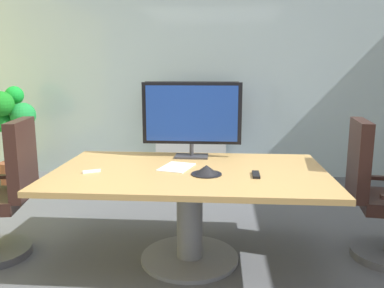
{
  "coord_description": "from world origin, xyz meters",
  "views": [
    {
      "loc": [
        0.17,
        -2.57,
        1.47
      ],
      "look_at": [
        -0.05,
        0.52,
        0.87
      ],
      "focal_mm": 36.64,
      "sensor_mm": 36.0,
      "label": 1
    }
  ],
  "objects_px": {
    "office_chair_left": "(3,201)",
    "conference_phone": "(206,170)",
    "remote_control": "(256,175)",
    "tv_monitor": "(192,115)",
    "office_chair_right": "(379,202)",
    "potted_plant": "(11,128)",
    "conference_table": "(190,192)",
    "wall_display_unit": "(192,148)"
  },
  "relations": [
    {
      "from": "wall_display_unit",
      "to": "conference_phone",
      "type": "height_order",
      "value": "wall_display_unit"
    },
    {
      "from": "tv_monitor",
      "to": "conference_phone",
      "type": "distance_m",
      "value": 0.67
    },
    {
      "from": "office_chair_left",
      "to": "wall_display_unit",
      "type": "xyz_separation_m",
      "value": [
        1.32,
        2.24,
        -0.01
      ]
    },
    {
      "from": "conference_phone",
      "to": "potted_plant",
      "type": "bearing_deg",
      "value": 142.18
    },
    {
      "from": "office_chair_right",
      "to": "tv_monitor",
      "type": "relative_size",
      "value": 1.3
    },
    {
      "from": "potted_plant",
      "to": "conference_phone",
      "type": "xyz_separation_m",
      "value": [
        2.52,
        -1.95,
        0.02
      ]
    },
    {
      "from": "potted_plant",
      "to": "wall_display_unit",
      "type": "bearing_deg",
      "value": 9.47
    },
    {
      "from": "potted_plant",
      "to": "remote_control",
      "type": "xyz_separation_m",
      "value": [
        2.87,
        -1.96,
        -0.01
      ]
    },
    {
      "from": "office_chair_right",
      "to": "remote_control",
      "type": "relative_size",
      "value": 6.41
    },
    {
      "from": "office_chair_left",
      "to": "office_chair_right",
      "type": "distance_m",
      "value": 2.93
    },
    {
      "from": "tv_monitor",
      "to": "potted_plant",
      "type": "distance_m",
      "value": 2.77
    },
    {
      "from": "conference_table",
      "to": "remote_control",
      "type": "height_order",
      "value": "remote_control"
    },
    {
      "from": "office_chair_right",
      "to": "potted_plant",
      "type": "relative_size",
      "value": 0.87
    },
    {
      "from": "conference_table",
      "to": "office_chair_left",
      "type": "distance_m",
      "value": 1.47
    },
    {
      "from": "office_chair_right",
      "to": "remote_control",
      "type": "xyz_separation_m",
      "value": [
        -0.98,
        -0.28,
        0.28
      ]
    },
    {
      "from": "wall_display_unit",
      "to": "remote_control",
      "type": "relative_size",
      "value": 7.71
    },
    {
      "from": "conference_phone",
      "to": "conference_table",
      "type": "bearing_deg",
      "value": 136.77
    },
    {
      "from": "office_chair_left",
      "to": "conference_phone",
      "type": "bearing_deg",
      "value": 77.53
    },
    {
      "from": "tv_monitor",
      "to": "office_chair_right",
      "type": "bearing_deg",
      "value": -11.1
    },
    {
      "from": "wall_display_unit",
      "to": "remote_control",
      "type": "height_order",
      "value": "wall_display_unit"
    },
    {
      "from": "office_chair_left",
      "to": "office_chair_right",
      "type": "relative_size",
      "value": 1.0
    },
    {
      "from": "tv_monitor",
      "to": "conference_phone",
      "type": "height_order",
      "value": "tv_monitor"
    },
    {
      "from": "tv_monitor",
      "to": "conference_phone",
      "type": "bearing_deg",
      "value": -75.32
    },
    {
      "from": "wall_display_unit",
      "to": "office_chair_left",
      "type": "bearing_deg",
      "value": -120.42
    },
    {
      "from": "office_chair_left",
      "to": "wall_display_unit",
      "type": "bearing_deg",
      "value": 140.2
    },
    {
      "from": "conference_table",
      "to": "remote_control",
      "type": "bearing_deg",
      "value": -15.0
    },
    {
      "from": "potted_plant",
      "to": "tv_monitor",
      "type": "bearing_deg",
      "value": -30.41
    },
    {
      "from": "conference_phone",
      "to": "remote_control",
      "type": "xyz_separation_m",
      "value": [
        0.35,
        -0.01,
        -0.02
      ]
    },
    {
      "from": "office_chair_right",
      "to": "wall_display_unit",
      "type": "height_order",
      "value": "wall_display_unit"
    },
    {
      "from": "wall_display_unit",
      "to": "conference_phone",
      "type": "bearing_deg",
      "value": -83.18
    },
    {
      "from": "tv_monitor",
      "to": "conference_phone",
      "type": "xyz_separation_m",
      "value": [
        0.15,
        -0.56,
        -0.33
      ]
    },
    {
      "from": "conference_table",
      "to": "remote_control",
      "type": "xyz_separation_m",
      "value": [
        0.48,
        -0.13,
        0.18
      ]
    },
    {
      "from": "office_chair_left",
      "to": "conference_phone",
      "type": "distance_m",
      "value": 1.62
    },
    {
      "from": "conference_phone",
      "to": "office_chair_left",
      "type": "bearing_deg",
      "value": 176.91
    },
    {
      "from": "conference_table",
      "to": "office_chair_left",
      "type": "height_order",
      "value": "office_chair_left"
    },
    {
      "from": "office_chair_left",
      "to": "remote_control",
      "type": "bearing_deg",
      "value": 77.91
    },
    {
      "from": "office_chair_right",
      "to": "wall_display_unit",
      "type": "xyz_separation_m",
      "value": [
        -1.61,
        2.06,
        -0.01
      ]
    },
    {
      "from": "conference_table",
      "to": "remote_control",
      "type": "relative_size",
      "value": 11.98
    },
    {
      "from": "conference_table",
      "to": "wall_display_unit",
      "type": "relative_size",
      "value": 1.55
    },
    {
      "from": "potted_plant",
      "to": "remote_control",
      "type": "relative_size",
      "value": 7.37
    },
    {
      "from": "remote_control",
      "to": "conference_table",
      "type": "bearing_deg",
      "value": 166.37
    },
    {
      "from": "potted_plant",
      "to": "office_chair_left",
      "type": "bearing_deg",
      "value": -63.71
    }
  ]
}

